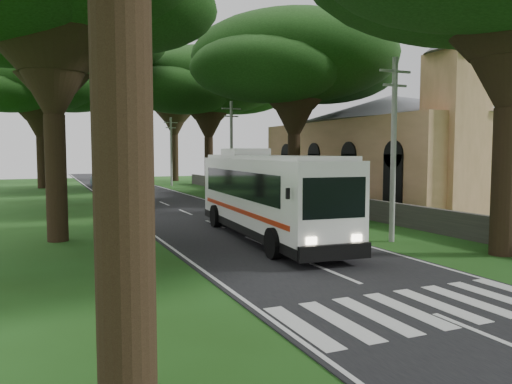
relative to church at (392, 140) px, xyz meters
The scene contains 18 objects.
ground 28.42m from the church, 129.66° to the right, with size 140.00×140.00×0.00m, color #1F4714.
road 18.84m from the church, 169.06° to the left, with size 8.00×120.00×0.04m, color black.
crosswalk 29.96m from the church, 127.19° to the right, with size 8.00×3.00×0.01m, color silver.
property_wall 10.16m from the church, 164.52° to the left, with size 0.35×50.00×1.20m, color #383533.
church is the anchor object (origin of this frame).
pole_near 19.88m from the church, 128.50° to the right, with size 1.60×0.24×8.00m.
pole_mid 13.16m from the church, 160.19° to the left, with size 1.60×0.24×8.00m.
pole_far 27.41m from the church, 116.82° to the left, with size 1.60×0.24×8.00m.
tree_l_midb 28.00m from the church, 161.57° to the left, with size 15.04×15.04×16.55m.
tree_l_far 37.89m from the church, 134.90° to the left, with size 14.84×14.84×14.54m.
tree_r_mida 11.38m from the church, behind, with size 14.46×14.46×13.54m.
tree_r_midb 20.41m from the church, 122.20° to the left, with size 16.15×16.15×14.61m.
tree_r_far 36.58m from the church, 105.20° to the left, with size 13.82×13.82×15.96m.
coach_bus 21.36m from the church, 143.69° to the right, with size 3.71×13.02×3.79m.
distant_car_a 28.69m from the church, 134.70° to the left, with size 1.64×4.08×1.39m, color #BCBCC2.
distant_car_b 33.67m from the church, 127.53° to the left, with size 1.34×3.85×1.27m, color #21234D.
distant_car_c 45.30m from the church, 109.25° to the left, with size 1.66×4.10×1.19m, color maroon.
pedestrian 24.95m from the church, 158.88° to the right, with size 0.62×0.41×1.70m, color black.
Camera 1 is at (-8.64, -11.57, 3.92)m, focal length 35.00 mm.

